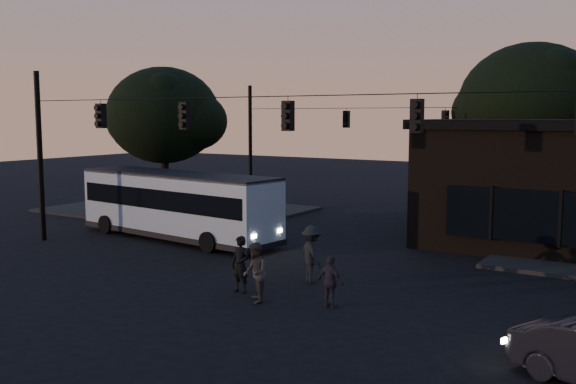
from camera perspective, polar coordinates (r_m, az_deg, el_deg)
The scene contains 11 objects.
ground at distance 19.01m, azimuth -6.55°, elevation -10.24°, with size 120.00×120.00×0.00m, color black.
sidewalk_far_left at distance 38.32m, azimuth -9.78°, elevation -1.53°, with size 14.00×10.00×0.15m, color black.
tree_behind at distance 36.89m, azimuth 20.78°, elevation 7.35°, with size 7.60×7.60×9.43m.
tree_left at distance 37.19m, azimuth -10.99°, elevation 6.69°, with size 6.40×6.40×8.30m.
signal_rig_near at distance 21.46m, azimuth 0.00°, elevation 3.84°, with size 26.24×0.30×7.50m.
signal_rig_far at distance 36.02m, azimuth 13.75°, elevation 4.45°, with size 26.24×0.30×7.50m.
bus at distance 29.30m, azimuth -9.83°, elevation -0.88°, with size 10.91×3.63×3.01m.
pedestrian_a at distance 20.34m, azimuth -4.24°, elevation -6.45°, with size 0.66×0.43×1.80m, color black.
pedestrian_b at distance 19.27m, azimuth -2.94°, elevation -7.17°, with size 0.88×0.69×1.81m, color #31302D.
pedestrian_c at distance 18.82m, azimuth 3.82°, elevation -7.96°, with size 0.90×0.37×1.53m, color #25222A.
pedestrian_d at distance 21.52m, azimuth 2.14°, elevation -5.54°, with size 1.24×0.71×1.92m, color black.
Camera 1 is at (11.43, -14.13, 5.55)m, focal length 40.00 mm.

